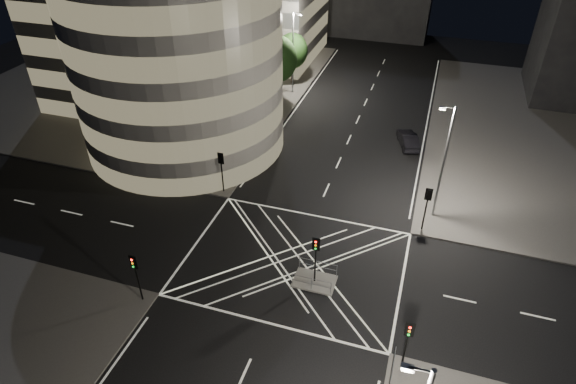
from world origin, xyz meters
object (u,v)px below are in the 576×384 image
(traffic_signal_fl, at_px, (221,165))
(traffic_signal_island, at_px, (316,252))
(street_lamp_right_far, at_px, (443,160))
(sedan, at_px, (408,140))
(central_island, at_px, (314,281))
(street_lamp_left_far, at_px, (293,50))
(street_lamp_left_near, at_px, (236,112))
(traffic_signal_nr, at_px, (408,337))
(traffic_signal_fr, at_px, (427,201))
(traffic_signal_nl, at_px, (135,270))

(traffic_signal_fl, xyz_separation_m, traffic_signal_island, (10.80, -8.30, 0.00))
(street_lamp_right_far, distance_m, sedan, 12.95)
(traffic_signal_island, relative_size, street_lamp_right_far, 0.40)
(traffic_signal_island, bearing_deg, central_island, 0.00)
(traffic_signal_island, height_order, street_lamp_left_far, street_lamp_left_far)
(traffic_signal_fl, bearing_deg, sedan, 42.70)
(traffic_signal_fl, xyz_separation_m, street_lamp_left_near, (-0.64, 5.20, 2.63))
(central_island, distance_m, traffic_signal_island, 2.84)
(street_lamp_left_near, bearing_deg, traffic_signal_island, -49.73)
(central_island, xyz_separation_m, traffic_signal_island, (0.00, 0.00, 2.84))
(street_lamp_left_near, bearing_deg, traffic_signal_nr, -45.87)
(street_lamp_right_far, xyz_separation_m, sedan, (-3.33, 11.56, -4.79))
(traffic_signal_island, height_order, street_lamp_left_near, street_lamp_left_near)
(traffic_signal_fr, distance_m, traffic_signal_nr, 13.60)
(traffic_signal_nr, bearing_deg, central_island, 142.07)
(traffic_signal_nr, bearing_deg, sedan, 95.62)
(central_island, bearing_deg, traffic_signal_island, 0.00)
(traffic_signal_nr, height_order, sedan, traffic_signal_nr)
(traffic_signal_nl, relative_size, street_lamp_left_near, 0.40)
(traffic_signal_nl, distance_m, traffic_signal_nr, 17.60)
(traffic_signal_nr, bearing_deg, street_lamp_left_near, 134.13)
(traffic_signal_fl, relative_size, street_lamp_left_far, 0.40)
(traffic_signal_nr, xyz_separation_m, street_lamp_right_far, (0.64, 15.80, 2.63))
(traffic_signal_fr, distance_m, street_lamp_left_far, 29.63)
(traffic_signal_fr, distance_m, traffic_signal_island, 10.73)
(traffic_signal_fl, height_order, street_lamp_left_near, street_lamp_left_near)
(street_lamp_left_near, bearing_deg, central_island, -49.73)
(central_island, relative_size, traffic_signal_nr, 0.75)
(central_island, height_order, traffic_signal_fr, traffic_signal_fr)
(traffic_signal_island, bearing_deg, street_lamp_left_near, 130.27)
(street_lamp_left_far, bearing_deg, traffic_signal_island, -70.05)
(sedan, bearing_deg, traffic_signal_nr, 77.54)
(street_lamp_left_near, bearing_deg, traffic_signal_nl, -88.06)
(street_lamp_left_far, xyz_separation_m, street_lamp_right_far, (18.87, -21.00, 0.00))
(traffic_signal_fr, relative_size, street_lamp_left_far, 0.40)
(traffic_signal_island, distance_m, street_lamp_right_far, 13.13)
(traffic_signal_fl, height_order, street_lamp_left_far, street_lamp_left_far)
(traffic_signal_nr, distance_m, street_lamp_left_far, 41.15)
(traffic_signal_island, xyz_separation_m, street_lamp_right_far, (7.44, 10.50, 2.63))
(central_island, distance_m, traffic_signal_nl, 12.36)
(traffic_signal_fl, bearing_deg, traffic_signal_nl, -90.00)
(traffic_signal_nl, height_order, street_lamp_left_far, street_lamp_left_far)
(traffic_signal_nl, relative_size, traffic_signal_fr, 1.00)
(street_lamp_right_far, height_order, sedan, street_lamp_right_far)
(traffic_signal_nl, height_order, street_lamp_right_far, street_lamp_right_far)
(traffic_signal_nl, relative_size, street_lamp_left_far, 0.40)
(traffic_signal_fr, height_order, street_lamp_left_far, street_lamp_left_far)
(traffic_signal_fl, height_order, traffic_signal_fr, same)
(traffic_signal_nl, bearing_deg, sedan, 61.41)
(traffic_signal_island, bearing_deg, traffic_signal_fr, 50.67)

